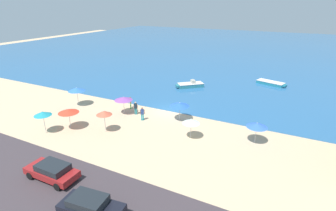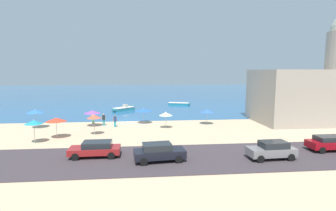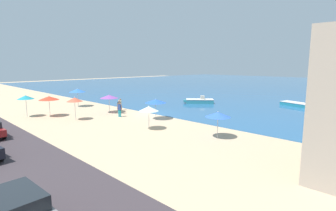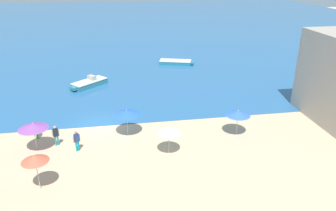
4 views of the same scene
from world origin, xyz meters
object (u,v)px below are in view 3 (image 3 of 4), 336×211
(beach_umbrella_2, at_px, (109,97))
(bather_1, at_px, (120,104))
(skiff_offshore, at_px, (297,104))
(beach_umbrella_5, at_px, (26,97))
(beach_umbrella_1, at_px, (75,99))
(bather_0, at_px, (119,106))
(beach_umbrella_6, at_px, (77,90))
(beach_umbrella_4, at_px, (156,101))
(skiff_nearshore, at_px, (199,101))
(parked_car_1, at_px, (16,210))
(beach_umbrella_0, at_px, (149,109))
(beach_umbrella_3, at_px, (49,98))
(bather_2, at_px, (120,109))
(beach_umbrella_7, at_px, (218,115))

(beach_umbrella_2, bearing_deg, bather_1, 99.80)
(skiff_offshore, bearing_deg, beach_umbrella_5, -123.26)
(beach_umbrella_1, relative_size, bather_0, 1.49)
(beach_umbrella_6, xyz_separation_m, bather_1, (7.06, 2.46, -1.47))
(beach_umbrella_1, distance_m, beach_umbrella_4, 8.85)
(beach_umbrella_1, bearing_deg, beach_umbrella_6, 151.82)
(beach_umbrella_1, bearing_deg, skiff_nearshore, 83.74)
(beach_umbrella_5, bearing_deg, parked_car_1, -18.03)
(beach_umbrella_6, height_order, skiff_nearshore, beach_umbrella_6)
(bather_0, height_order, parked_car_1, bather_0)
(beach_umbrella_1, height_order, beach_umbrella_4, beach_umbrella_1)
(beach_umbrella_4, bearing_deg, parked_car_1, -57.01)
(beach_umbrella_0, height_order, beach_umbrella_3, beach_umbrella_3)
(beach_umbrella_2, bearing_deg, skiff_offshore, 55.16)
(parked_car_1, bearing_deg, beach_umbrella_1, 148.20)
(bather_0, xyz_separation_m, skiff_nearshore, (1.82, 13.80, -0.55))
(beach_umbrella_2, relative_size, skiff_nearshore, 0.54)
(beach_umbrella_0, height_order, skiff_nearshore, beach_umbrella_0)
(beach_umbrella_0, distance_m, parked_car_1, 15.80)
(bather_2, xyz_separation_m, parked_car_1, (15.09, -15.04, -0.09))
(beach_umbrella_3, relative_size, bather_2, 1.45)
(beach_umbrella_2, height_order, beach_umbrella_5, beach_umbrella_5)
(parked_car_1, distance_m, skiff_offshore, 37.75)
(bather_1, relative_size, parked_car_1, 0.38)
(beach_umbrella_1, bearing_deg, beach_umbrella_4, 47.23)
(beach_umbrella_0, xyz_separation_m, bather_1, (-10.47, 4.15, -1.10))
(beach_umbrella_6, xyz_separation_m, skiff_nearshore, (10.68, 14.80, -1.94))
(beach_umbrella_4, xyz_separation_m, beach_umbrella_7, (9.18, -1.48, -0.07))
(beach_umbrella_6, distance_m, bather_2, 10.67)
(beach_umbrella_0, distance_m, skiff_offshore, 24.71)
(beach_umbrella_5, bearing_deg, skiff_nearshore, 70.84)
(beach_umbrella_0, xyz_separation_m, bather_2, (-6.95, 1.54, -1.03))
(beach_umbrella_7, relative_size, parked_car_1, 0.54)
(beach_umbrella_5, height_order, skiff_nearshore, beach_umbrella_5)
(beach_umbrella_5, relative_size, parked_car_1, 0.62)
(skiff_nearshore, bearing_deg, bather_1, -106.36)
(bather_1, distance_m, bather_2, 4.38)
(beach_umbrella_4, height_order, skiff_nearshore, beach_umbrella_4)
(beach_umbrella_4, distance_m, bather_2, 4.62)
(bather_0, bearing_deg, beach_umbrella_5, -124.51)
(beach_umbrella_3, xyz_separation_m, beach_umbrella_6, (-4.51, 5.77, 0.17))
(beach_umbrella_1, bearing_deg, parked_car_1, -31.80)
(beach_umbrella_6, relative_size, bather_2, 1.56)
(parked_car_1, bearing_deg, beach_umbrella_7, 97.02)
(beach_umbrella_3, distance_m, skiff_nearshore, 21.55)
(beach_umbrella_0, xyz_separation_m, beach_umbrella_1, (-8.97, -2.89, 0.30))
(beach_umbrella_0, xyz_separation_m, beach_umbrella_4, (-2.96, 3.60, 0.06))
(beach_umbrella_6, height_order, parked_car_1, beach_umbrella_6)
(beach_umbrella_6, relative_size, skiff_offshore, 0.52)
(beach_umbrella_6, distance_m, parked_car_1, 29.86)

